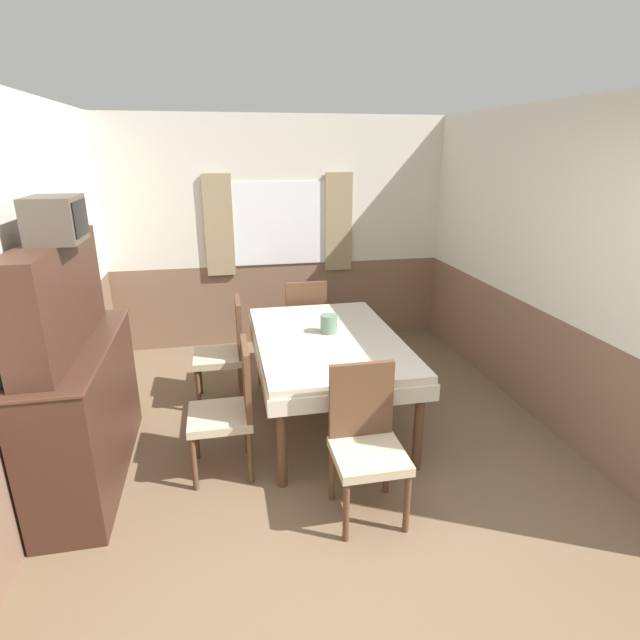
# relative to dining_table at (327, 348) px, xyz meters

# --- Properties ---
(ground_plane) EXTENTS (16.00, 16.00, 0.00)m
(ground_plane) POSITION_rel_dining_table_xyz_m (-0.13, -1.85, -0.67)
(ground_plane) COLOR brown
(wall_back) EXTENTS (4.24, 0.09, 2.60)m
(wall_back) POSITION_rel_dining_table_xyz_m (-0.13, 2.01, 0.64)
(wall_back) COLOR silver
(wall_back) RESTS_ON ground_plane
(wall_left) EXTENTS (0.05, 4.24, 2.60)m
(wall_left) POSITION_rel_dining_table_xyz_m (-2.07, 0.07, 0.63)
(wall_left) COLOR silver
(wall_left) RESTS_ON ground_plane
(wall_right) EXTENTS (0.05, 4.24, 2.60)m
(wall_right) POSITION_rel_dining_table_xyz_m (1.82, 0.07, 0.63)
(wall_right) COLOR silver
(wall_right) RESTS_ON ground_plane
(dining_table) EXTENTS (1.18, 1.80, 0.77)m
(dining_table) POSITION_rel_dining_table_xyz_m (0.00, 0.00, 0.00)
(dining_table) COLOR beige
(dining_table) RESTS_ON ground_plane
(chair_left_near) EXTENTS (0.44, 0.44, 0.98)m
(chair_left_near) POSITION_rel_dining_table_xyz_m (-0.82, -0.54, -0.15)
(chair_left_near) COLOR brown
(chair_left_near) RESTS_ON ground_plane
(chair_head_near) EXTENTS (0.44, 0.44, 0.98)m
(chair_head_near) POSITION_rel_dining_table_xyz_m (0.00, -1.14, -0.15)
(chair_head_near) COLOR brown
(chair_head_near) RESTS_ON ground_plane
(chair_left_far) EXTENTS (0.44, 0.44, 0.98)m
(chair_left_far) POSITION_rel_dining_table_xyz_m (-0.82, 0.54, -0.15)
(chair_left_far) COLOR brown
(chair_left_far) RESTS_ON ground_plane
(chair_head_window) EXTENTS (0.44, 0.44, 0.98)m
(chair_head_window) POSITION_rel_dining_table_xyz_m (0.00, 1.14, -0.15)
(chair_head_window) COLOR brown
(chair_head_window) RESTS_ON ground_plane
(sideboard) EXTENTS (0.46, 1.54, 1.70)m
(sideboard) POSITION_rel_dining_table_xyz_m (-1.82, -0.41, 0.05)
(sideboard) COLOR #3D2319
(sideboard) RESTS_ON ground_plane
(tv) EXTENTS (0.29, 0.38, 0.27)m
(tv) POSITION_rel_dining_table_xyz_m (-1.78, -0.46, 1.16)
(tv) COLOR #51473D
(tv) RESTS_ON sideboard
(vase) EXTENTS (0.14, 0.14, 0.16)m
(vase) POSITION_rel_dining_table_xyz_m (0.03, 0.09, 0.18)
(vase) COLOR slate
(vase) RESTS_ON dining_table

